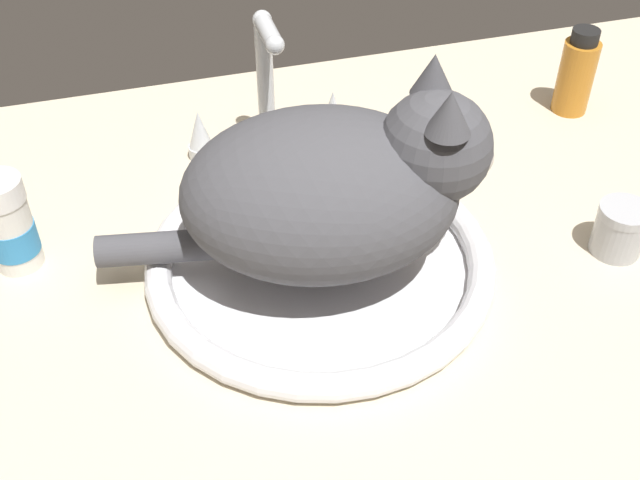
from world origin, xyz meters
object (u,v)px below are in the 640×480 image
sink_basin (320,260)px  amber_bottle (576,73)px  faucet (267,102)px  metal_jar (620,229)px  pill_bottle (9,226)px  cat (340,186)px

sink_basin → amber_bottle: (40.17, 20.53, 4.12)cm
faucet → metal_jar: faucet is taller
amber_bottle → pill_bottle: (-69.89, -10.97, -0.40)cm
amber_bottle → metal_jar: 27.99cm
amber_bottle → pill_bottle: bearing=-171.1°
faucet → cat: size_ratio=0.52×
cat → faucet: bearing=94.7°
faucet → pill_bottle: size_ratio=1.86×
sink_basin → cat: cat is taller
pill_bottle → metal_jar: pill_bottle is taller
faucet → pill_bottle: 32.54cm
faucet → pill_bottle: bearing=-156.1°
cat → pill_bottle: 33.61cm
faucet → metal_jar: (30.84, -28.46, -3.76)cm
sink_basin → metal_jar: bearing=-10.5°
sink_basin → faucet: bearing=90.0°
amber_bottle → pill_bottle: 70.75cm
pill_bottle → metal_jar: (60.56, -15.31, -2.10)cm
sink_basin → faucet: faucet is taller
sink_basin → faucet: 23.35cm
cat → pill_bottle: bearing=162.6°
cat → metal_jar: bearing=-10.6°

